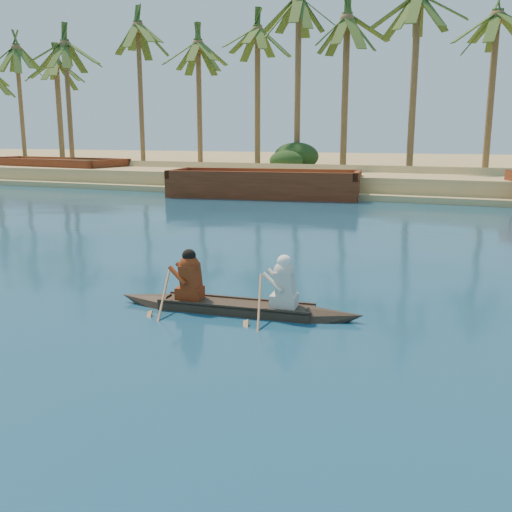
% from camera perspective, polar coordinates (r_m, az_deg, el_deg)
% --- Properties ---
extents(sandy_embankment, '(150.00, 51.00, 1.50)m').
position_cam_1_polar(sandy_embankment, '(59.54, 10.45, 8.63)').
color(sandy_embankment, tan).
rests_on(sandy_embankment, ground).
extents(palm_grove, '(110.00, 14.00, 16.00)m').
position_cam_1_polar(palm_grove, '(48.12, 7.53, 16.90)').
color(palm_grove, '#39571E').
rests_on(palm_grove, ground).
extents(shrub_cluster, '(100.00, 6.00, 2.40)m').
position_cam_1_polar(shrub_cluster, '(44.64, 6.06, 8.59)').
color(shrub_cluster, '#193413').
rests_on(shrub_cluster, ground).
extents(canoe, '(5.57, 1.34, 1.52)m').
position_cam_1_polar(canoe, '(12.35, -2.03, -4.29)').
color(canoe, '#33291C').
rests_on(canoe, ground).
extents(barge_left, '(13.94, 5.95, 2.26)m').
position_cam_1_polar(barge_left, '(51.75, -19.68, 7.96)').
color(barge_left, maroon).
rests_on(barge_left, ground).
extents(barge_mid, '(12.23, 5.80, 1.96)m').
position_cam_1_polar(barge_mid, '(35.89, 0.85, 7.03)').
color(barge_mid, maroon).
rests_on(barge_mid, ground).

